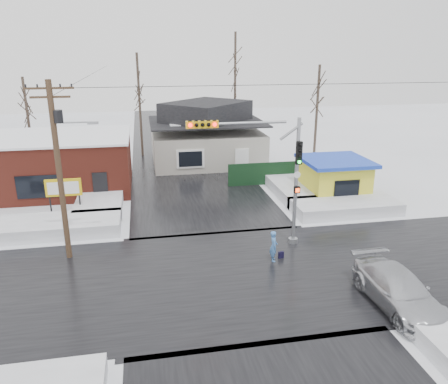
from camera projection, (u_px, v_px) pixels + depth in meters
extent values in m
plane|color=white|center=(234.00, 276.00, 20.84)|extent=(120.00, 120.00, 0.00)
cube|color=black|center=(234.00, 276.00, 20.84)|extent=(10.00, 120.00, 0.02)
cube|color=black|center=(234.00, 276.00, 20.84)|extent=(120.00, 10.00, 0.02)
cube|color=white|center=(60.00, 226.00, 25.67)|extent=(7.00, 3.00, 0.80)
cube|color=white|center=(345.00, 206.00, 28.84)|extent=(7.00, 3.00, 0.80)
cube|color=white|center=(101.00, 197.00, 30.69)|extent=(3.00, 8.00, 0.80)
cube|color=white|center=(291.00, 186.00, 33.16)|extent=(3.00, 8.00, 0.80)
cylinder|color=gray|center=(296.00, 183.00, 23.26)|extent=(0.20, 0.20, 7.00)
cylinder|color=gray|center=(293.00, 241.00, 24.30)|extent=(0.50, 0.50, 0.30)
cylinder|color=gray|center=(242.00, 123.00, 21.70)|extent=(4.60, 0.14, 0.14)
cube|color=gold|center=(202.00, 124.00, 21.35)|extent=(1.60, 0.28, 0.35)
sphere|color=#FF0C0C|center=(190.00, 125.00, 21.09)|extent=(0.20, 0.20, 0.20)
sphere|color=#FF0C0C|center=(215.00, 125.00, 21.30)|extent=(0.20, 0.20, 0.20)
cube|color=black|center=(299.00, 153.00, 22.54)|extent=(0.30, 0.22, 1.20)
sphere|color=#0CE533|center=(299.00, 162.00, 22.55)|extent=(0.18, 0.18, 0.18)
cube|color=black|center=(297.00, 190.00, 23.16)|extent=(0.30, 0.20, 0.35)
cylinder|color=#382619|center=(60.00, 174.00, 21.30)|extent=(0.28, 0.28, 9.00)
cube|color=#382619|center=(49.00, 88.00, 20.02)|extent=(2.20, 0.10, 0.10)
cube|color=#382619|center=(50.00, 97.00, 20.14)|extent=(1.80, 0.10, 0.10)
cylinder|color=black|center=(58.00, 116.00, 20.47)|extent=(0.44, 0.44, 0.60)
cylinder|color=gray|center=(73.00, 122.00, 20.68)|extent=(1.80, 0.08, 0.08)
cube|color=gray|center=(93.00, 123.00, 20.85)|extent=(0.50, 0.22, 0.12)
cube|color=maroon|center=(49.00, 164.00, 33.22)|extent=(12.00, 8.00, 4.00)
cube|color=white|center=(46.00, 137.00, 32.58)|extent=(12.20, 8.20, 0.15)
cube|color=black|center=(39.00, 187.00, 29.65)|extent=(3.00, 0.08, 1.60)
cube|color=black|center=(101.00, 188.00, 30.45)|extent=(1.00, 0.08, 2.20)
cylinder|color=black|center=(51.00, 205.00, 27.69)|extent=(0.10, 0.10, 1.80)
cylinder|color=black|center=(80.00, 203.00, 28.00)|extent=(0.10, 0.10, 1.80)
cube|color=gold|center=(63.00, 187.00, 27.50)|extent=(2.20, 0.18, 1.10)
cube|color=white|center=(63.00, 188.00, 27.40)|extent=(1.90, 0.02, 0.80)
cube|color=#ADA89C|center=(207.00, 147.00, 41.27)|extent=(10.00, 8.00, 3.00)
cube|color=black|center=(206.00, 121.00, 40.52)|extent=(10.40, 8.40, 0.12)
pyramid|color=black|center=(206.00, 111.00, 40.22)|extent=(9.00, 7.00, 1.80)
cube|color=maroon|center=(238.00, 108.00, 41.70)|extent=(0.70, 0.70, 1.40)
cube|color=white|center=(190.00, 159.00, 37.16)|extent=(2.40, 0.12, 1.60)
cube|color=yellow|center=(334.00, 180.00, 31.45)|extent=(4.00, 4.00, 2.60)
cube|color=#1A2FC5|center=(336.00, 161.00, 31.00)|extent=(4.60, 4.60, 0.25)
cube|color=black|center=(347.00, 189.00, 29.55)|extent=(1.80, 0.06, 1.20)
cube|color=black|center=(277.00, 173.00, 34.78)|extent=(8.00, 0.12, 1.80)
cylinder|color=#332821|center=(140.00, 106.00, 42.85)|extent=(0.24, 0.24, 10.00)
cylinder|color=#332821|center=(235.00, 92.00, 46.17)|extent=(0.24, 0.24, 12.00)
cylinder|color=#332821|center=(317.00, 115.00, 40.23)|extent=(0.24, 0.24, 9.00)
cylinder|color=#332821|center=(29.00, 122.00, 39.53)|extent=(0.24, 0.24, 8.00)
imported|color=#4479BF|center=(274.00, 246.00, 22.08)|extent=(0.48, 0.64, 1.61)
imported|color=#BABCC2|center=(398.00, 290.00, 18.18)|extent=(2.19, 5.19, 1.49)
cube|color=black|center=(281.00, 255.00, 22.53)|extent=(0.29, 0.16, 0.35)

